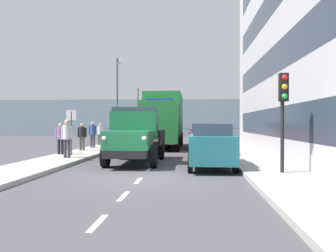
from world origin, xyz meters
TOP-DOWN VIEW (x-y plane):
  - ground_plane at (0.00, -11.83)m, footprint 80.00×80.00m
  - sidewalk_left at (-4.43, -11.83)m, footprint 2.25×42.99m
  - sidewalk_right at (4.43, -11.83)m, footprint 2.25×42.99m
  - road_centreline_markings at (0.00, -10.14)m, footprint 0.12×37.56m
  - sea_horizon at (0.00, -36.32)m, footprint 80.00×0.80m
  - seawall_railing at (-0.00, -32.72)m, footprint 28.08×0.08m
  - truck_vintage_green at (0.83, -3.72)m, footprint 2.17×5.64m
  - lorry_cargo_green at (0.43, -13.37)m, footprint 2.58×8.20m
  - car_teal_kerbside_near at (-2.35, -2.30)m, footprint 1.76×3.91m
  - car_maroon_kerbside_1 at (-2.35, -7.65)m, footprint 1.86×3.93m
  - car_red_kerbside_2 at (-2.35, -13.49)m, footprint 1.90×4.39m
  - car_silver_kerbside_3 at (-2.35, -18.95)m, footprint 1.88×3.86m
  - car_grey_oppositeside_0 at (2.35, -10.96)m, footprint 1.97×4.64m
  - car_black_oppositeside_1 at (2.35, -17.04)m, footprint 1.92×4.25m
  - car_navy_oppositeside_2 at (2.35, -22.97)m, footprint 1.94×4.04m
  - pedestrian_by_lamp at (4.17, -4.63)m, footprint 0.53×0.34m
  - pedestrian_with_bag at (5.13, -6.32)m, footprint 0.53×0.34m
  - pedestrian_strolling at (4.88, -9.01)m, footprint 0.53×0.34m
  - pedestrian_in_dark_coat at (4.92, -11.34)m, footprint 0.53×0.34m
  - pedestrian_couple_b at (5.20, -14.19)m, footprint 0.53×0.34m
  - traffic_light_near at (-4.55, -0.29)m, footprint 0.28×0.41m
  - lamp_post_promenade at (4.24, -15.80)m, footprint 0.32×1.14m
  - lamp_post_far at (4.50, -27.72)m, footprint 0.32×1.14m
  - street_sign at (4.36, -5.74)m, footprint 0.50×0.07m

SIDE VIEW (x-z plane):
  - ground_plane at x=0.00m, z-range 0.00..0.00m
  - road_centreline_markings at x=0.00m, z-range 0.00..0.01m
  - sidewalk_left at x=-4.43m, z-range 0.00..0.15m
  - sidewalk_right at x=4.43m, z-range 0.00..0.15m
  - car_teal_kerbside_near at x=-2.35m, z-range 0.03..1.75m
  - car_silver_kerbside_3 at x=-2.35m, z-range 0.03..1.75m
  - car_maroon_kerbside_1 at x=-2.35m, z-range 0.03..1.75m
  - car_navy_oppositeside_2 at x=2.35m, z-range 0.04..1.76m
  - car_black_oppositeside_1 at x=2.35m, z-range 0.04..1.76m
  - car_red_kerbside_2 at x=-2.35m, z-range 0.04..1.76m
  - car_grey_oppositeside_0 at x=2.35m, z-range 0.04..1.76m
  - seawall_railing at x=0.00m, z-range 0.32..1.52m
  - pedestrian_strolling at x=4.88m, z-range 0.28..1.88m
  - pedestrian_couple_b at x=5.20m, z-range 0.29..1.88m
  - pedestrian_with_bag at x=5.13m, z-range 0.29..1.89m
  - pedestrian_in_dark_coat at x=4.92m, z-range 0.30..2.00m
  - truck_vintage_green at x=0.83m, z-range -0.04..2.39m
  - pedestrian_by_lamp at x=4.17m, z-range 0.31..2.07m
  - street_sign at x=4.36m, z-range 0.56..2.81m
  - lorry_cargo_green at x=0.43m, z-range 0.14..4.01m
  - traffic_light_near at x=-4.55m, z-range 0.87..4.07m
  - sea_horizon at x=0.00m, z-range 0.00..5.00m
  - lamp_post_far at x=4.50m, z-range 0.74..6.29m
  - lamp_post_promenade at x=4.24m, z-range 0.77..7.44m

